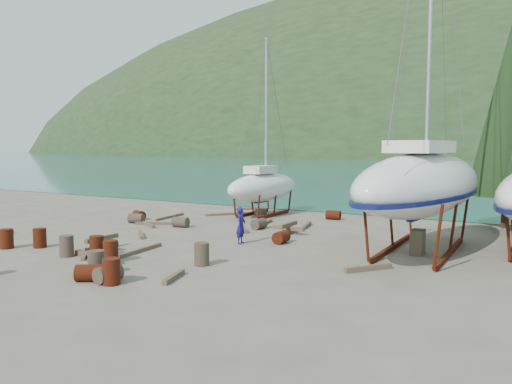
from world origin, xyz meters
The scene contains 41 objects.
ground centered at (0.00, 0.00, 0.00)m, with size 600.00×600.00×0.00m, color #565044.
far_house_left centered at (-60.00, 190.00, 2.92)m, with size 6.60×5.60×5.60m.
far_house_center centered at (-20.00, 190.00, 2.92)m, with size 6.60×5.60×5.60m.
cypress_back_left centered at (11.00, 14.00, 6.66)m, with size 4.14×4.14×11.50m.
moored_boat_left centered at (-30.00, 60.00, 0.39)m, with size 2.00×5.00×6.05m.
moored_boat_far centered at (-8.00, 110.00, 0.39)m, with size 2.00×5.00×6.05m.
large_sailboat_near centered at (8.32, 4.97, 2.98)m, with size 4.92×12.08×18.49m.
small_sailboat_shore centered at (-3.25, 11.69, 1.92)m, with size 2.88×7.45×11.65m.
worker centered at (0.60, 2.67, 0.87)m, with size 0.64×0.42×1.74m, color navy.
drum_0 centered at (-7.92, -3.54, 0.44)m, with size 0.58×0.58×0.88m, color maroon.
drum_1 centered at (0.27, -5.28, 0.29)m, with size 0.58×0.58×0.88m, color #2D2823.
drum_2 centered at (-8.96, 6.00, 0.29)m, with size 0.58×0.58×0.88m, color maroon.
drum_4 centered at (1.52, 12.16, 0.29)m, with size 0.58×0.58×0.88m, color maroon.
drum_5 centered at (1.57, -1.76, 0.44)m, with size 0.58×0.58×0.88m, color #2D2823.
drum_6 centered at (2.20, 3.71, 0.29)m, with size 0.58×0.58×0.88m, color maroon.
drum_7 centered at (0.57, -5.42, 0.44)m, with size 0.58×0.58×0.88m, color maroon.
drum_9 centered at (-4.88, 5.02, 0.29)m, with size 0.58×0.58×0.88m, color #2D2823.
drum_10 centered at (-1.84, -3.15, 0.44)m, with size 0.58×0.58×0.88m, color maroon.
drum_11 centered at (-0.72, 6.69, 0.29)m, with size 0.58×0.58×0.88m, color #2D2823.
drum_12 centered at (-0.38, -5.51, 0.29)m, with size 0.58×0.58×0.88m, color maroon.
drum_13 centered at (-6.80, -2.67, 0.44)m, with size 0.58×0.58×0.88m, color maroon.
drum_14 centered at (-3.09, -2.72, 0.44)m, with size 0.58×0.58×0.88m, color maroon.
drum_15 centered at (-8.14, 4.90, 0.29)m, with size 0.58×0.58×0.88m, color #2D2823.
drum_16 centered at (-4.22, -3.31, 0.44)m, with size 0.58×0.58×0.88m, color #2D2823.
drum_17 centered at (-0.82, -4.80, 0.44)m, with size 0.58×0.58×0.88m, color #2D2823.
timber_0 centered at (-5.39, 10.52, 0.07)m, with size 0.14×2.91×0.14m, color brown.
timber_1 centered at (7.38, 0.64, 0.10)m, with size 0.19×1.99×0.19m, color brown.
timber_3 centered at (-3.77, -2.64, 0.07)m, with size 0.15×2.47×0.15m, color brown.
timber_4 centered at (-6.77, 4.45, 0.09)m, with size 0.17×1.92×0.17m, color brown.
timber_5 centered at (-2.18, -1.10, 0.08)m, with size 0.16×2.86×0.16m, color brown.
timber_6 centered at (1.25, 8.71, 0.10)m, with size 0.19×2.02×0.19m, color brown.
timber_7 centered at (1.95, -3.89, 0.09)m, with size 0.17×1.62×0.17m, color brown.
timber_8 centered at (-1.27, 5.91, 0.09)m, with size 0.19×2.14×0.19m, color brown.
timber_9 centered at (-5.49, 13.75, 0.08)m, with size 0.15×2.11×0.15m, color brown.
timber_10 centered at (-1.21, 8.18, 0.08)m, with size 0.16×2.64×0.16m, color brown.
timber_12 centered at (-4.82, 1.74, 0.08)m, with size 0.17×1.90×0.17m, color brown.
timber_15 centered at (-7.82, 7.60, 0.07)m, with size 0.15×3.08×0.15m, color brown.
timber_16 centered at (-2.66, -3.11, 0.11)m, with size 0.23×2.86×0.23m, color brown.
timber_17 centered at (-6.55, 5.08, 0.08)m, with size 0.16×2.77×0.16m, color brown.
timber_pile_fore centered at (-4.07, -1.53, 0.30)m, with size 1.80×1.80×0.60m.
timber_pile_aft centered at (1.37, 6.11, 0.30)m, with size 1.80×1.80×0.60m.
Camera 1 is at (12.82, -17.02, 4.56)m, focal length 35.00 mm.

